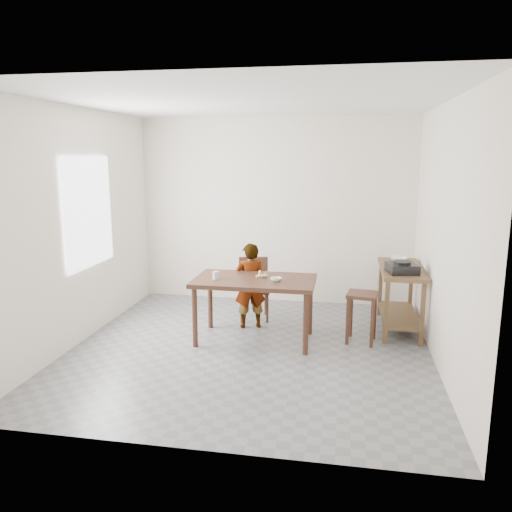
% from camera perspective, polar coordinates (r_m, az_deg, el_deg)
% --- Properties ---
extents(floor, '(4.00, 4.00, 0.04)m').
position_cam_1_polar(floor, '(5.76, -0.71, -10.79)').
color(floor, slate).
rests_on(floor, ground).
extents(ceiling, '(4.00, 4.00, 0.04)m').
position_cam_1_polar(ceiling, '(5.36, -0.79, 17.46)').
color(ceiling, white).
rests_on(ceiling, wall_back).
extents(wall_back, '(4.00, 0.04, 2.70)m').
position_cam_1_polar(wall_back, '(7.37, 2.22, 5.15)').
color(wall_back, white).
rests_on(wall_back, ground).
extents(wall_front, '(4.00, 0.04, 2.70)m').
position_cam_1_polar(wall_front, '(3.46, -7.06, -2.19)').
color(wall_front, white).
rests_on(wall_front, ground).
extents(wall_left, '(0.04, 4.00, 2.70)m').
position_cam_1_polar(wall_left, '(6.10, -19.77, 3.15)').
color(wall_left, white).
rests_on(wall_left, ground).
extents(wall_right, '(0.04, 4.00, 2.70)m').
position_cam_1_polar(wall_right, '(5.39, 20.86, 2.06)').
color(wall_right, white).
rests_on(wall_right, ground).
extents(window_pane, '(0.02, 1.10, 1.30)m').
position_cam_1_polar(window_pane, '(6.23, -18.55, 4.79)').
color(window_pane, white).
rests_on(window_pane, wall_left).
extents(dining_table, '(1.40, 0.80, 0.75)m').
position_cam_1_polar(dining_table, '(5.90, -0.17, -6.15)').
color(dining_table, '#412519').
rests_on(dining_table, floor).
extents(prep_counter, '(0.50, 1.20, 0.80)m').
position_cam_1_polar(prep_counter, '(6.51, 16.08, -4.67)').
color(prep_counter, brown).
rests_on(prep_counter, floor).
extents(child, '(0.46, 0.38, 1.09)m').
position_cam_1_polar(child, '(6.29, -0.71, -3.41)').
color(child, silver).
rests_on(child, floor).
extents(dining_chair, '(0.47, 0.47, 0.81)m').
position_cam_1_polar(dining_chair, '(6.65, -0.24, -3.84)').
color(dining_chair, '#412519').
rests_on(dining_chair, floor).
extents(stool, '(0.38, 0.38, 0.59)m').
position_cam_1_polar(stool, '(6.00, 11.95, -6.90)').
color(stool, '#412519').
rests_on(stool, floor).
extents(glass_tumbler, '(0.07, 0.07, 0.09)m').
position_cam_1_polar(glass_tumbler, '(5.79, -4.61, -2.20)').
color(glass_tumbler, silver).
rests_on(glass_tumbler, dining_table).
extents(small_bowl, '(0.16, 0.16, 0.04)m').
position_cam_1_polar(small_bowl, '(5.69, 2.29, -2.67)').
color(small_bowl, white).
rests_on(small_bowl, dining_table).
extents(banana, '(0.18, 0.15, 0.05)m').
position_cam_1_polar(banana, '(5.84, 0.66, -2.24)').
color(banana, '#E3B94E').
rests_on(banana, dining_table).
extents(serving_bowl, '(0.23, 0.23, 0.06)m').
position_cam_1_polar(serving_bowl, '(6.77, 15.97, -0.33)').
color(serving_bowl, white).
rests_on(serving_bowl, prep_counter).
extents(gas_burner, '(0.39, 0.39, 0.11)m').
position_cam_1_polar(gas_burner, '(6.10, 16.35, -1.36)').
color(gas_burner, black).
rests_on(gas_burner, prep_counter).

